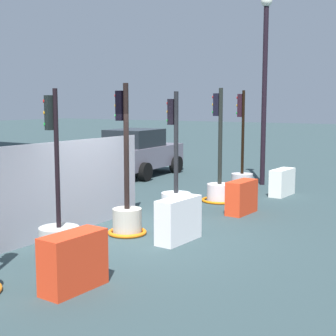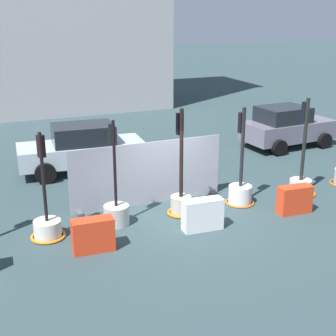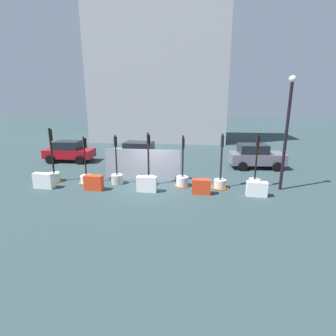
% 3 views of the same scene
% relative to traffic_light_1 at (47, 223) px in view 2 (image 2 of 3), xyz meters
% --- Properties ---
extents(ground_plane, '(120.00, 120.00, 0.00)m').
position_rel_traffic_light_1_xyz_m(ground_plane, '(3.90, -0.19, -0.40)').
color(ground_plane, '#2E4144').
extents(traffic_light_1, '(0.92, 0.92, 2.85)m').
position_rel_traffic_light_1_xyz_m(traffic_light_1, '(0.00, 0.00, 0.00)').
color(traffic_light_1, silver).
rests_on(traffic_light_1, ground_plane).
extents(traffic_light_2, '(0.70, 0.70, 2.97)m').
position_rel_traffic_light_1_xyz_m(traffic_light_2, '(1.90, 0.08, 0.07)').
color(traffic_light_2, '#B1B1AC').
rests_on(traffic_light_2, ground_plane).
extents(traffic_light_3, '(0.81, 0.81, 3.12)m').
position_rel_traffic_light_1_xyz_m(traffic_light_3, '(3.84, 0.05, 0.15)').
color(traffic_light_3, '#B5AE9E').
rests_on(traffic_light_3, ground_plane).
extents(traffic_light_4, '(0.89, 0.89, 3.00)m').
position_rel_traffic_light_1_xyz_m(traffic_light_4, '(5.85, 0.08, 0.07)').
color(traffic_light_4, silver).
rests_on(traffic_light_4, ground_plane).
extents(traffic_light_5, '(1.00, 1.00, 3.13)m').
position_rel_traffic_light_1_xyz_m(traffic_light_5, '(8.03, -0.02, 0.06)').
color(traffic_light_5, silver).
rests_on(traffic_light_5, ground_plane).
extents(construction_barrier_1, '(1.05, 0.49, 0.85)m').
position_rel_traffic_light_1_xyz_m(construction_barrier_1, '(0.92, -1.18, 0.02)').
color(construction_barrier_1, red).
rests_on(construction_barrier_1, ground_plane).
extents(construction_barrier_2, '(1.12, 0.45, 0.87)m').
position_rel_traffic_light_1_xyz_m(construction_barrier_2, '(3.95, -1.14, 0.03)').
color(construction_barrier_2, white).
rests_on(construction_barrier_2, ground_plane).
extents(construction_barrier_3, '(1.02, 0.46, 0.82)m').
position_rel_traffic_light_1_xyz_m(construction_barrier_3, '(6.94, -1.17, 0.01)').
color(construction_barrier_3, red).
rests_on(construction_barrier_3, ground_plane).
extents(car_silver_hatchback, '(4.62, 2.39, 1.75)m').
position_rel_traffic_light_1_xyz_m(car_silver_hatchback, '(2.12, 4.99, 0.47)').
color(car_silver_hatchback, '#ADB8C0').
rests_on(car_silver_hatchback, ground_plane).
extents(car_grey_saloon, '(4.02, 2.40, 1.76)m').
position_rel_traffic_light_1_xyz_m(car_grey_saloon, '(10.98, 4.87, 0.48)').
color(car_grey_saloon, slate).
rests_on(car_grey_saloon, ground_plane).
extents(site_fence_panel, '(4.81, 0.50, 1.94)m').
position_rel_traffic_light_1_xyz_m(site_fence_panel, '(3.24, 1.17, 0.53)').
color(site_fence_panel, '#9596A2').
rests_on(site_fence_panel, ground_plane).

